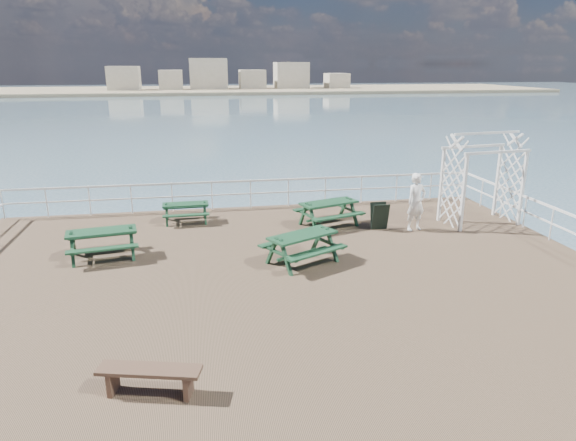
# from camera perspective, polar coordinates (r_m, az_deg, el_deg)

# --- Properties ---
(ground) EXTENTS (18.00, 14.00, 0.30)m
(ground) POSITION_cam_1_polar(r_m,az_deg,el_deg) (13.53, -1.03, -6.82)
(ground) COLOR brown
(ground) RESTS_ON ground
(sea_backdrop) EXTENTS (300.00, 300.00, 9.20)m
(sea_backdrop) POSITION_cam_1_polar(r_m,az_deg,el_deg) (147.12, -4.54, 14.68)
(sea_backdrop) COLOR #476877
(sea_backdrop) RESTS_ON ground
(railing) EXTENTS (17.77, 13.76, 1.10)m
(railing) POSITION_cam_1_polar(r_m,az_deg,el_deg) (15.56, -2.80, 0.40)
(railing) COLOR silver
(railing) RESTS_ON ground
(picnic_table_a) EXTENTS (1.61, 1.31, 0.76)m
(picnic_table_a) POSITION_cam_1_polar(r_m,az_deg,el_deg) (18.24, -11.30, 1.32)
(picnic_table_a) COLOR #133620
(picnic_table_a) RESTS_ON ground
(picnic_table_b) EXTENTS (2.35, 2.11, 0.95)m
(picnic_table_b) POSITION_cam_1_polar(r_m,az_deg,el_deg) (17.52, 4.56, 1.37)
(picnic_table_b) COLOR #133620
(picnic_table_b) RESTS_ON ground
(picnic_table_c) EXTENTS (2.45, 2.29, 0.95)m
(picnic_table_c) POSITION_cam_1_polar(r_m,az_deg,el_deg) (14.18, 1.62, -2.40)
(picnic_table_c) COLOR #133620
(picnic_table_c) RESTS_ON ground
(picnic_table_d) EXTENTS (2.12, 1.81, 0.92)m
(picnic_table_d) POSITION_cam_1_polar(r_m,az_deg,el_deg) (15.48, -19.96, -1.83)
(picnic_table_d) COLOR #133620
(picnic_table_d) RESTS_ON ground
(flat_bench_near) EXTENTS (1.77, 0.83, 0.50)m
(flat_bench_near) POSITION_cam_1_polar(r_m,az_deg,el_deg) (9.19, -15.13, -16.21)
(flat_bench_near) COLOR brown
(flat_bench_near) RESTS_ON ground
(trellis_arbor) EXTENTS (2.69, 1.66, 3.15)m
(trellis_arbor) POSITION_cam_1_polar(r_m,az_deg,el_deg) (18.79, 20.72, 3.87)
(trellis_arbor) COLOR silver
(trellis_arbor) RESTS_ON ground
(sandwich_board) EXTENTS (0.56, 0.42, 0.92)m
(sandwich_board) POSITION_cam_1_polar(r_m,az_deg,el_deg) (17.37, 10.13, 0.45)
(sandwich_board) COLOR black
(sandwich_board) RESTS_ON ground
(person) EXTENTS (0.79, 0.62, 1.92)m
(person) POSITION_cam_1_polar(r_m,az_deg,el_deg) (17.42, 14.05, 2.01)
(person) COLOR white
(person) RESTS_ON ground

